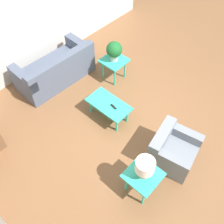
% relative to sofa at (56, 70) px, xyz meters
% --- Properties ---
extents(ground_plane, '(14.00, 14.00, 0.00)m').
position_rel_sofa_xyz_m(ground_plane, '(-2.26, -0.21, -0.31)').
color(ground_plane, brown).
extents(wall_right, '(0.12, 7.20, 2.70)m').
position_rel_sofa_xyz_m(wall_right, '(0.80, -0.21, 1.04)').
color(wall_right, silver).
rests_on(wall_right, ground_plane).
extents(sofa, '(0.95, 1.86, 0.82)m').
position_rel_sofa_xyz_m(sofa, '(0.00, 0.00, 0.00)').
color(sofa, '#4C566B').
rests_on(sofa, ground_plane).
extents(armchair, '(0.90, 0.93, 0.68)m').
position_rel_sofa_xyz_m(armchair, '(-3.28, -0.05, -0.03)').
color(armchair, slate).
rests_on(armchair, ground_plane).
extents(coffee_table, '(0.93, 0.50, 0.41)m').
position_rel_sofa_xyz_m(coffee_table, '(-1.71, -0.00, 0.05)').
color(coffee_table, '#2DB79E').
rests_on(coffee_table, ground_plane).
extents(side_table_plant, '(0.55, 0.55, 0.55)m').
position_rel_sofa_xyz_m(side_table_plant, '(-0.96, -1.00, 0.15)').
color(side_table_plant, '#2DB79E').
rests_on(side_table_plant, ground_plane).
extents(side_table_lamp, '(0.55, 0.55, 0.55)m').
position_rel_sofa_xyz_m(side_table_lamp, '(-3.25, 0.83, 0.15)').
color(side_table_lamp, '#2DB79E').
rests_on(side_table_lamp, ground_plane).
extents(potted_plant, '(0.37, 0.37, 0.48)m').
position_rel_sofa_xyz_m(potted_plant, '(-0.96, -1.00, 0.51)').
color(potted_plant, '#B2ADA3').
rests_on(potted_plant, side_table_plant).
extents(table_lamp, '(0.31, 0.31, 0.42)m').
position_rel_sofa_xyz_m(table_lamp, '(-3.25, 0.83, 0.51)').
color(table_lamp, red).
rests_on(table_lamp, side_table_lamp).
extents(remote_control, '(0.16, 0.06, 0.02)m').
position_rel_sofa_xyz_m(remote_control, '(-1.84, -0.00, 0.11)').
color(remote_control, black).
rests_on(remote_control, coffee_table).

